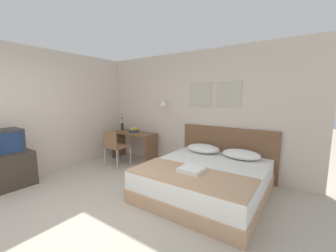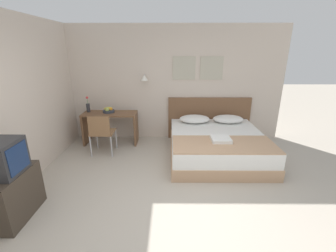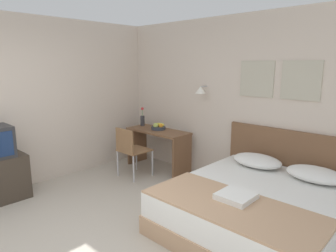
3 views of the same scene
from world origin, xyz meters
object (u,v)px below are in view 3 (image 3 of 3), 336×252
Objects in this scene: pillow_left at (257,161)px; throw_blanket at (231,205)px; flower_vase at (142,119)px; desk_chair at (130,148)px; headboard at (293,167)px; folded_towel_near_foot at (236,196)px; pillow_right at (315,174)px; bed at (257,210)px; desk at (158,142)px; fruit_bowl at (158,127)px.

throw_blanket is at bearing -73.48° from pillow_left.
pillow_left is 2.47m from flower_vase.
desk_chair is 2.39× the size of flower_vase.
pillow_left is at bearing -140.95° from headboard.
folded_towel_near_foot is at bearing -72.81° from pillow_left.
pillow_left is 1.00× the size of pillow_right.
pillow_left is 1.36m from throw_blanket.
desk_chair is (-2.36, 0.64, 0.01)m from throw_blanket.
bed is 0.88m from pillow_left.
headboard reaches higher than bed.
desk reaches higher than folded_towel_near_foot.
throw_blanket is 2.66m from desk.
throw_blanket is at bearing -79.14° from folded_towel_near_foot.
headboard is 1.48m from folded_towel_near_foot.
headboard reaches higher than throw_blanket.
throw_blanket is at bearing -28.63° from desk.
throw_blanket is 5.00× the size of flower_vase.
bed is 2.45m from desk.
fruit_bowl is (-1.98, 0.01, 0.20)m from pillow_left.
flower_vase is at bearing 154.53° from throw_blanket.
bed is 2.32× the size of desk_chair.
desk_chair is at bearing -161.45° from pillow_left.
bed is 2.38m from desk_chair.
desk_chair reaches higher than pillow_left.
desk_chair reaches higher than bed.
bed is at bearing 90.00° from throw_blanket.
desk is at bearing 163.49° from bed.
pillow_left is 2.65× the size of fruit_bowl.
desk reaches higher than pillow_left.
headboard is (0.00, 1.03, 0.26)m from bed.
flower_vase is (-2.84, -0.26, 0.35)m from headboard.
desk_chair is (-2.36, 0.06, 0.27)m from bed.
headboard is 2.40m from fruit_bowl.
throw_blanket is at bearing -90.00° from headboard.
throw_blanket is 1.49× the size of desk.
bed is 2.53m from fruit_bowl.
bed is at bearing -61.79° from pillow_left.
fruit_bowl is at bearing 126.09° from desk.
headboard is 0.50m from pillow_left.
headboard is 2.29× the size of desk_chair.
pillow_left is 1.96× the size of folded_towel_near_foot.
desk is at bearing -179.40° from pillow_right.
desk reaches higher than bed.
throw_blanket is at bearing -15.16° from desk_chair.
headboard reaches higher than pillow_left.
pillow_right is at bearing -0.30° from fruit_bowl.
pillow_right is at bearing 73.48° from throw_blanket.
flower_vase reaches higher than pillow_right.
desk_chair reaches higher than pillow_right.
bed is at bearing -17.26° from fruit_bowl.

